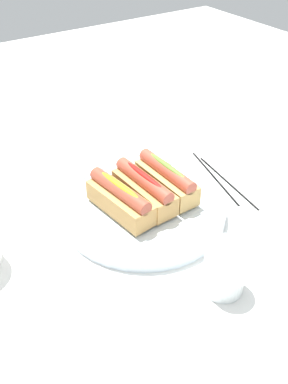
# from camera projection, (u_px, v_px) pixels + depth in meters

# --- Properties ---
(ground_plane) EXTENTS (2.40, 2.40, 0.00)m
(ground_plane) POSITION_uv_depth(u_px,v_px,m) (133.00, 215.00, 0.88)
(ground_plane) COLOR white
(serving_bowl) EXTENTS (0.32, 0.32, 0.03)m
(serving_bowl) POSITION_uv_depth(u_px,v_px,m) (144.00, 207.00, 0.87)
(serving_bowl) COLOR silver
(serving_bowl) RESTS_ON ground_plane
(hotdog_front) EXTENTS (0.15, 0.05, 0.06)m
(hotdog_front) POSITION_uv_depth(u_px,v_px,m) (166.00, 179.00, 0.87)
(hotdog_front) COLOR tan
(hotdog_front) RESTS_ON serving_bowl
(hotdog_back) EXTENTS (0.15, 0.06, 0.06)m
(hotdog_back) POSITION_uv_depth(u_px,v_px,m) (144.00, 189.00, 0.84)
(hotdog_back) COLOR tan
(hotdog_back) RESTS_ON serving_bowl
(hotdog_side) EXTENTS (0.16, 0.07, 0.06)m
(hotdog_side) POSITION_uv_depth(u_px,v_px,m) (120.00, 199.00, 0.82)
(hotdog_side) COLOR tan
(hotdog_side) RESTS_ON serving_bowl
(water_glass) EXTENTS (0.07, 0.07, 0.09)m
(water_glass) POSITION_uv_depth(u_px,v_px,m) (224.00, 270.00, 0.70)
(water_glass) COLOR white
(water_glass) RESTS_ON ground_plane
(chopstick_near) EXTENTS (0.21, 0.06, 0.01)m
(chopstick_near) POSITION_uv_depth(u_px,v_px,m) (215.00, 177.00, 0.98)
(chopstick_near) COLOR black
(chopstick_near) RESTS_ON ground_plane
(chopstick_far) EXTENTS (0.22, 0.03, 0.01)m
(chopstick_far) POSITION_uv_depth(u_px,v_px,m) (228.00, 181.00, 0.97)
(chopstick_far) COLOR black
(chopstick_far) RESTS_ON ground_plane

